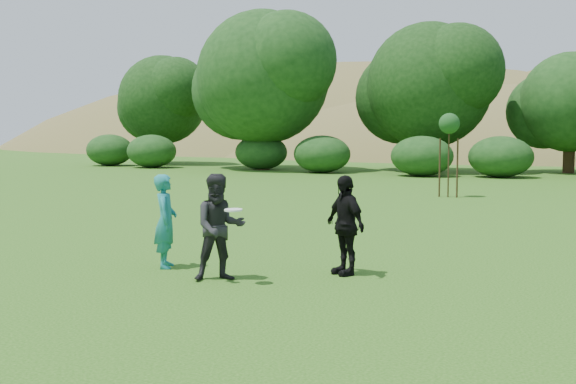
# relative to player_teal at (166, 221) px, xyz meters

# --- Properties ---
(ground) EXTENTS (120.00, 120.00, 0.00)m
(ground) POSITION_rel_player_teal_xyz_m (1.01, -0.38, -0.78)
(ground) COLOR #19470C
(ground) RESTS_ON ground
(player_teal) EXTENTS (0.60, 0.68, 1.56)m
(player_teal) POSITION_rel_player_teal_xyz_m (0.00, 0.00, 0.00)
(player_teal) COLOR #1B787B
(player_teal) RESTS_ON ground
(player_grey) EXTENTS (1.01, 0.98, 1.64)m
(player_grey) POSITION_rel_player_teal_xyz_m (1.34, -0.50, 0.04)
(player_grey) COLOR black
(player_grey) RESTS_ON ground
(player_black) EXTENTS (0.99, 0.85, 1.59)m
(player_black) POSITION_rel_player_teal_xyz_m (2.91, 0.74, 0.01)
(player_black) COLOR black
(player_black) RESTS_ON ground
(frisbee) EXTENTS (0.27, 0.27, 0.03)m
(frisbee) POSITION_rel_player_teal_xyz_m (1.70, -0.70, 0.34)
(frisbee) COLOR white
(frisbee) RESTS_ON ground
(sapling) EXTENTS (0.70, 0.70, 2.85)m
(sapling) POSITION_rel_player_teal_xyz_m (1.39, 14.49, 1.64)
(sapling) COLOR #352614
(sapling) RESTS_ON ground
(hillside) EXTENTS (150.00, 72.00, 52.00)m
(hillside) POSITION_rel_player_teal_xyz_m (0.45, 68.07, -12.75)
(hillside) COLOR olive
(hillside) RESTS_ON ground
(tree_row) EXTENTS (53.92, 10.38, 9.62)m
(tree_row) POSITION_rel_player_teal_xyz_m (4.24, 28.31, 4.09)
(tree_row) COLOR #3A2616
(tree_row) RESTS_ON ground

